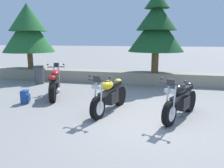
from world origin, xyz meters
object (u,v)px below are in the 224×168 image
Objects in this scene: pine_tree_mid_left at (156,26)px; trash_bin at (39,75)px; pine_tree_far_left at (28,29)px; rider_backpack at (25,96)px; motorcycle_red_near_left at (55,84)px; motorcycle_yellow_centre at (109,96)px; motorcycle_black_far_right at (180,100)px.

trash_bin is at bearing -168.00° from pine_tree_mid_left.
pine_tree_far_left is 3.91× the size of trash_bin.
rider_backpack is 0.13× the size of pine_tree_mid_left.
pine_tree_far_left is (-3.07, 3.27, 2.13)m from motorcycle_red_near_left.
trash_bin is (-4.23, 3.32, -0.05)m from motorcycle_yellow_centre.
pine_tree_far_left reaches higher than motorcycle_yellow_centre.
motorcycle_black_far_right is 4.92m from rider_backpack.
motorcycle_red_near_left is 0.97× the size of motorcycle_yellow_centre.
motorcycle_black_far_right is at bearing -17.10° from motorcycle_red_near_left.
pine_tree_mid_left is (4.06, 4.25, 2.41)m from rider_backpack.
motorcycle_red_near_left is at bearing 60.95° from rider_backpack.
rider_backpack is (-4.91, 0.31, -0.24)m from motorcycle_black_far_right.
pine_tree_mid_left is (6.56, -0.05, 0.04)m from pine_tree_far_left.
trash_bin is at bearing -45.05° from pine_tree_far_left.
pine_tree_mid_left is at bearing 42.71° from motorcycle_red_near_left.
motorcycle_black_far_right is 0.58× the size of pine_tree_far_left.
trash_bin is (-1.88, 2.08, -0.05)m from motorcycle_red_near_left.
pine_tree_far_left is (-7.41, 4.61, 2.13)m from motorcycle_black_far_right.
motorcycle_red_near_left is 1.20m from rider_backpack.
rider_backpack is 5.51m from pine_tree_far_left.
motorcycle_black_far_right is at bearing -2.74° from motorcycle_yellow_centre.
motorcycle_red_near_left is 2.31× the size of trash_bin.
pine_tree_far_left is at bearing 120.18° from rider_backpack.
motorcycle_red_near_left is 2.66m from motorcycle_yellow_centre.
motorcycle_red_near_left reaches higher than trash_bin.
pine_tree_far_left is (-2.50, 4.30, 2.37)m from rider_backpack.
rider_backpack is 6.35m from pine_tree_mid_left.
pine_tree_far_left is at bearing 133.17° from motorcycle_red_near_left.
motorcycle_red_near_left is 0.59× the size of pine_tree_far_left.
motorcycle_black_far_right is 0.53× the size of pine_tree_mid_left.
motorcycle_yellow_centre is 0.61× the size of pine_tree_far_left.
motorcycle_red_near_left and motorcycle_yellow_centre have the same top height.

